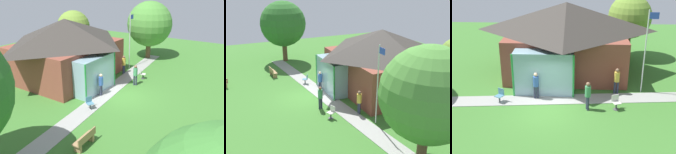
# 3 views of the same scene
# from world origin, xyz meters

# --- Properties ---
(ground_plane) EXTENTS (44.00, 44.00, 0.00)m
(ground_plane) POSITION_xyz_m (0.00, 0.00, 0.00)
(ground_plane) COLOR #3D752D
(pavilion) EXTENTS (9.34, 8.58, 5.16)m
(pavilion) POSITION_xyz_m (0.79, 6.25, 2.69)
(pavilion) COLOR brown
(pavilion) RESTS_ON ground_plane
(footpath) EXTENTS (22.78, 3.44, 0.03)m
(footpath) POSITION_xyz_m (0.00, 1.40, 0.01)
(footpath) COLOR #999993
(footpath) RESTS_ON ground_plane
(flagpole) EXTENTS (0.64, 0.08, 5.34)m
(flagpole) POSITION_xyz_m (5.89, 2.82, 2.96)
(flagpole) COLOR silver
(flagpole) RESTS_ON ground_plane
(bench_mid_left) EXTENTS (1.52, 0.51, 0.84)m
(bench_mid_left) POSITION_xyz_m (-6.29, -1.28, 0.40)
(bench_mid_left) COLOR #9E7A51
(bench_mid_left) RESTS_ON ground_plane
(patio_chair_west) EXTENTS (0.60, 0.60, 0.86)m
(patio_chair_west) POSITION_xyz_m (-2.97, 0.97, 0.42)
(patio_chair_west) COLOR teal
(patio_chair_west) RESTS_ON ground_plane
(patio_chair_lawn_spare) EXTENTS (0.57, 0.57, 0.86)m
(patio_chair_lawn_spare) POSITION_xyz_m (3.96, 0.45, 0.42)
(patio_chair_lawn_spare) COLOR beige
(patio_chair_lawn_spare) RESTS_ON ground_plane
(visitor_on_path) EXTENTS (0.34, 0.34, 1.74)m
(visitor_on_path) POSITION_xyz_m (2.31, 0.30, 1.02)
(visitor_on_path) COLOR #2D3347
(visitor_on_path) RESTS_ON ground_plane
(visitor_near_flagpole) EXTENTS (0.34, 0.34, 1.74)m
(visitor_near_flagpole) POSITION_xyz_m (4.19, 2.48, 1.02)
(visitor_near_flagpole) COLOR #2D3347
(visitor_near_flagpole) RESTS_ON ground_plane
(visitor_by_porch) EXTENTS (0.34, 0.34, 1.74)m
(visitor_by_porch) POSITION_xyz_m (-0.83, 1.54, 1.02)
(visitor_by_porch) COLOR #2D3347
(visitor_by_porch) RESTS_ON ground_plane
(tree_east_hedge) EXTENTS (4.87, 4.87, 6.24)m
(tree_east_hedge) POSITION_xyz_m (10.26, 2.81, 3.79)
(tree_east_hedge) COLOR brown
(tree_east_hedge) RESTS_ON ground_plane
(tree_west_hedge) EXTENTS (5.04, 5.04, 6.79)m
(tree_west_hedge) POSITION_xyz_m (-11.07, 1.24, 4.26)
(tree_west_hedge) COLOR brown
(tree_west_hedge) RESTS_ON ground_plane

